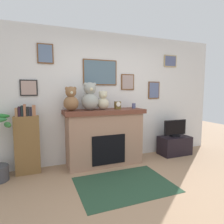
% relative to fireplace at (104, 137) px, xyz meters
% --- Properties ---
extents(ground_plane, '(12.00, 12.00, 0.00)m').
position_rel_fireplace_xyz_m(ground_plane, '(0.19, -1.68, -0.55)').
color(ground_plane, '#9E7B5D').
extents(back_wall, '(5.20, 0.15, 2.60)m').
position_rel_fireplace_xyz_m(back_wall, '(0.19, 0.32, 0.76)').
color(back_wall, silver).
rests_on(back_wall, ground_plane).
extents(fireplace, '(1.55, 0.57, 1.08)m').
position_rel_fireplace_xyz_m(fireplace, '(0.00, 0.00, 0.00)').
color(fireplace, '#9B755E').
rests_on(fireplace, ground_plane).
extents(bookshelf, '(0.41, 0.16, 1.21)m').
position_rel_fireplace_xyz_m(bookshelf, '(-1.38, 0.06, 0.01)').
color(bookshelf, brown).
rests_on(bookshelf, ground_plane).
extents(tv_stand, '(0.69, 0.40, 0.41)m').
position_rel_fireplace_xyz_m(tv_stand, '(1.67, -0.04, -0.34)').
color(tv_stand, black).
rests_on(tv_stand, ground_plane).
extents(television, '(0.57, 0.14, 0.38)m').
position_rel_fireplace_xyz_m(television, '(1.67, -0.05, 0.05)').
color(television, black).
rests_on(television, tv_stand).
extents(area_rug, '(1.44, 1.05, 0.01)m').
position_rel_fireplace_xyz_m(area_rug, '(-0.00, -0.93, -0.54)').
color(area_rug, '#24432E').
rests_on(area_rug, ground_plane).
extents(candle_jar, '(0.07, 0.07, 0.11)m').
position_rel_fireplace_xyz_m(candle_jar, '(0.63, -0.02, 0.59)').
color(candle_jar, '#4C517A').
rests_on(candle_jar, fireplace).
extents(mantel_clock, '(0.11, 0.09, 0.15)m').
position_rel_fireplace_xyz_m(mantel_clock, '(0.27, -0.02, 0.61)').
color(mantel_clock, brown).
rests_on(mantel_clock, fireplace).
extents(teddy_bear_grey, '(0.27, 0.27, 0.43)m').
position_rel_fireplace_xyz_m(teddy_bear_grey, '(-0.63, -0.02, 0.73)').
color(teddy_bear_grey, brown).
rests_on(teddy_bear_grey, fireplace).
extents(teddy_bear_tan, '(0.32, 0.32, 0.52)m').
position_rel_fireplace_xyz_m(teddy_bear_tan, '(-0.28, -0.02, 0.77)').
color(teddy_bear_tan, gray).
rests_on(teddy_bear_tan, fireplace).
extents(teddy_bear_cream, '(0.22, 0.22, 0.36)m').
position_rel_fireplace_xyz_m(teddy_bear_cream, '(-0.03, -0.02, 0.70)').
color(teddy_bear_cream, '#BEB598').
rests_on(teddy_bear_cream, fireplace).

